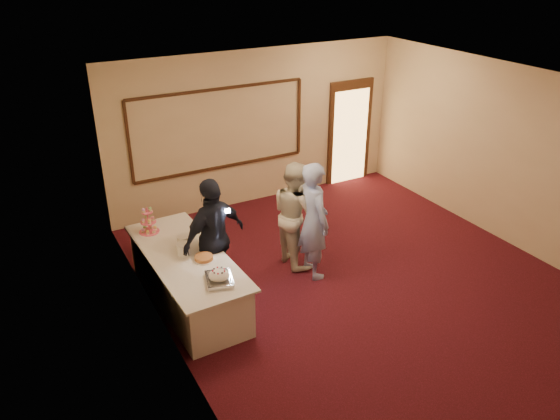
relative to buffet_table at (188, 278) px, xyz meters
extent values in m
plane|color=black|center=(2.50, -0.79, -0.39)|extent=(7.00, 7.00, 0.00)
cube|color=beige|center=(2.50, 2.71, 1.11)|extent=(6.00, 0.04, 3.00)
cube|color=beige|center=(-0.50, -0.79, 1.11)|extent=(0.04, 7.00, 3.00)
cube|color=beige|center=(5.50, -0.79, 1.11)|extent=(0.04, 7.00, 3.00)
cube|color=white|center=(2.50, -0.79, 2.61)|extent=(6.00, 7.00, 0.04)
cube|color=#34230F|center=(1.70, 2.68, 0.46)|extent=(3.40, 0.04, 0.05)
cube|color=#34230F|center=(1.70, 2.68, 1.96)|extent=(3.40, 0.04, 0.05)
cube|color=#34230F|center=(0.00, 2.68, 1.21)|extent=(0.05, 0.04, 1.50)
cube|color=#34230F|center=(3.40, 2.68, 1.21)|extent=(0.05, 0.04, 1.50)
cube|color=#34230F|center=(4.65, 2.67, 0.71)|extent=(1.05, 0.06, 2.20)
cube|color=#FFBF66|center=(4.65, 2.64, 0.61)|extent=(0.85, 0.02, 2.00)
cube|color=silver|center=(0.00, 0.00, -0.02)|extent=(0.97, 2.48, 0.74)
cube|color=silver|center=(0.00, 0.00, 0.37)|extent=(1.09, 2.62, 0.03)
cube|color=#AFB1B6|center=(0.16, -0.85, 0.40)|extent=(0.42, 0.49, 0.04)
ellipsoid|color=silver|center=(0.16, -0.85, 0.48)|extent=(0.27, 0.27, 0.12)
cube|color=silver|center=(0.25, -0.72, 0.42)|extent=(0.08, 0.29, 0.01)
cylinder|color=#EC5D81|center=(-0.25, 0.92, 0.58)|extent=(0.02, 0.02, 0.41)
cylinder|color=#EC5D81|center=(-0.25, 0.92, 0.39)|extent=(0.30, 0.30, 0.01)
cylinder|color=#EC5D81|center=(-0.25, 0.92, 0.55)|extent=(0.23, 0.23, 0.01)
cylinder|color=#EC5D81|center=(-0.25, 0.92, 0.71)|extent=(0.16, 0.16, 0.01)
cylinder|color=white|center=(-0.01, 0.04, 0.46)|extent=(0.19, 0.19, 0.16)
cylinder|color=white|center=(-0.01, 0.04, 0.54)|extent=(0.20, 0.20, 0.01)
cylinder|color=white|center=(0.07, 0.26, 0.46)|extent=(0.19, 0.19, 0.16)
cylinder|color=white|center=(0.07, 0.26, 0.54)|extent=(0.20, 0.20, 0.01)
cylinder|color=white|center=(0.18, -0.24, 0.39)|extent=(0.30, 0.30, 0.01)
cylinder|color=brown|center=(0.18, -0.24, 0.42)|extent=(0.26, 0.26, 0.05)
imported|color=#91A5DC|center=(1.97, -0.22, 0.55)|extent=(0.48, 0.70, 1.87)
imported|color=beige|center=(1.91, 0.23, 0.48)|extent=(0.66, 0.85, 1.73)
imported|color=black|center=(0.45, 0.03, 0.52)|extent=(1.15, 0.75, 1.82)
cube|color=white|center=(0.62, -0.11, 0.98)|extent=(0.08, 0.06, 0.05)
camera|label=1|loc=(-1.99, -6.42, 4.30)|focal=35.00mm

